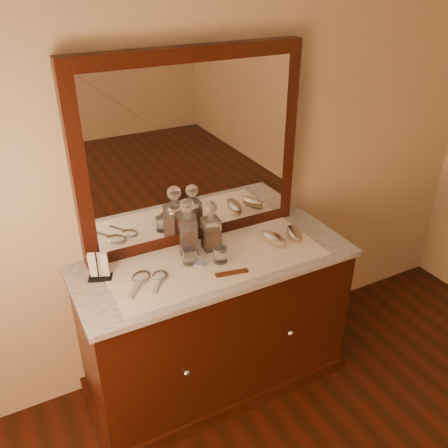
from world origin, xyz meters
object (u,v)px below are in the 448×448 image
Objects in this scene: mirror_frame at (192,151)px; hand_mirror_inner at (159,277)px; decanter_left at (188,232)px; brush_near at (274,239)px; brush_far at (294,234)px; napkin_rack at (99,267)px; dresser_cabinet at (216,325)px; pin_dish at (200,262)px; hand_mirror_outer at (140,279)px; decanter_right at (211,231)px; comb at (232,273)px.

mirror_frame is 0.65m from hand_mirror_inner.
brush_near is at bearing -17.19° from decanter_left.
napkin_rack is at bearing 173.33° from brush_far.
dresser_cabinet is 0.46m from pin_dish.
brush_far reaches higher than hand_mirror_inner.
hand_mirror_outer reaches higher than pin_dish.
decanter_left reaches higher than decanter_right.
decanter_left is at bearing 164.85° from decanter_right.
pin_dish is 0.57m from brush_far.
brush_far is (0.47, 0.14, 0.02)m from comb.
hand_mirror_inner is (-0.33, 0.12, 0.00)m from comb.
mirror_frame is at bearing 102.65° from comb.
brush_far is at bearing -13.85° from decanter_right.
decanter_right is at bearing 41.45° from pin_dish.
napkin_rack is (-0.56, -0.15, -0.43)m from mirror_frame.
hand_mirror_outer is (-0.31, -0.00, 0.00)m from pin_dish.
napkin_rack is at bearing 172.85° from brush_near.
pin_dish is 0.42× the size of brush_far.
mirror_frame is 4.35× the size of decanter_right.
decanter_right is 1.55× the size of brush_far.
brush_far is (0.45, -0.11, -0.08)m from decanter_right.
hand_mirror_inner reaches higher than pin_dish.
brush_far is (0.48, -0.02, 0.47)m from dresser_cabinet.
dresser_cabinet is at bearing 7.09° from pin_dish.
hand_mirror_inner is at bearing -29.85° from napkin_rack.
brush_near reaches higher than hand_mirror_outer.
brush_near is at bearing 176.74° from brush_far.
dresser_cabinet is at bearing 104.58° from comb.
decanter_right is (0.12, -0.03, -0.01)m from decanter_left.
mirror_frame is at bearing 98.61° from decanter_right.
dresser_cabinet is 0.56m from decanter_right.
napkin_rack is 0.88× the size of brush_near.
mirror_frame reaches higher than decanter_right.
mirror_frame is 0.41m from decanter_left.
napkin_rack reaches higher than brush_near.
brush_far is (1.04, -0.12, -0.04)m from napkin_rack.
hand_mirror_outer reaches higher than dresser_cabinet.
dresser_cabinet is 0.55m from hand_mirror_inner.
pin_dish is at bearing -138.55° from decanter_right.
mirror_frame is 0.68m from hand_mirror_outer.
brush_near is (0.35, -0.26, -0.47)m from mirror_frame.
mirror_frame is at bearing 70.50° from pin_dish.
brush_near is at bearing 2.34° from hand_mirror_inner.
brush_far is (0.48, -0.27, -0.47)m from mirror_frame.
napkin_rack is 0.59m from decanter_right.
mirror_frame is 0.64m from comb.
brush_near is 0.13m from brush_far.
decanter_right is 0.38m from hand_mirror_inner.
decanter_right is 0.35m from brush_near.
decanter_left is 1.63× the size of hand_mirror_inner.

